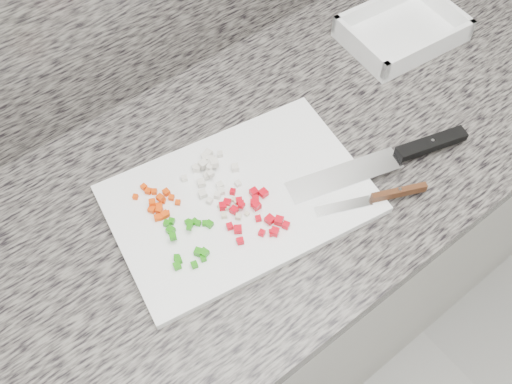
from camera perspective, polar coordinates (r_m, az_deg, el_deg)
cabinet at (r=1.44m, az=-0.53°, el=-9.06°), size 3.92×0.62×0.86m
countertop at (r=1.05m, az=-0.72°, el=1.24°), size 3.96×0.64×0.04m
cutting_board at (r=1.00m, az=-1.61°, el=-0.71°), size 0.48×0.36×0.01m
carrot_pile at (r=0.99m, az=-9.76°, el=-1.10°), size 0.06×0.08×0.02m
onion_pile at (r=1.02m, az=-4.62°, el=2.20°), size 0.10×0.10×0.02m
green_pepper_pile at (r=0.95m, az=-6.85°, el=-4.85°), size 0.10×0.11×0.02m
red_pepper_pile at (r=0.97m, az=-0.33°, el=-2.07°), size 0.10×0.12×0.02m
garlic_pile at (r=0.97m, az=-2.55°, el=-1.80°), size 0.04×0.05×0.01m
chef_knife at (r=1.07m, az=14.41°, el=3.69°), size 0.35×0.13×0.02m
paring_knife at (r=1.01m, az=12.77°, el=-0.37°), size 0.19×0.10×0.02m
tray at (r=1.31m, az=14.36°, el=15.27°), size 0.26×0.20×0.05m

